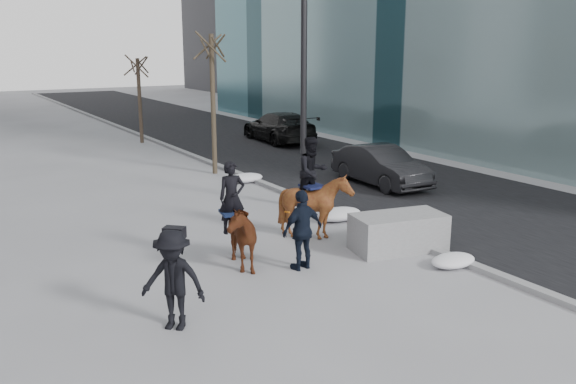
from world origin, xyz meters
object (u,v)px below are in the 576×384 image
mounted_right (315,198)px  car_near (381,166)px  mounted_left (235,228)px  planter (398,232)px

mounted_right → car_near: bearing=35.7°
car_near → mounted_left: (-7.83, -4.56, 0.18)m
planter → mounted_left: 3.93m
planter → car_near: (4.06, 5.56, 0.25)m
mounted_left → car_near: bearing=30.2°
mounted_left → mounted_right: size_ratio=0.91×
mounted_left → mounted_right: 2.73m
car_near → mounted_left: mounted_left is taller
mounted_left → planter: bearing=-14.8°
mounted_left → mounted_right: mounted_right is taller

